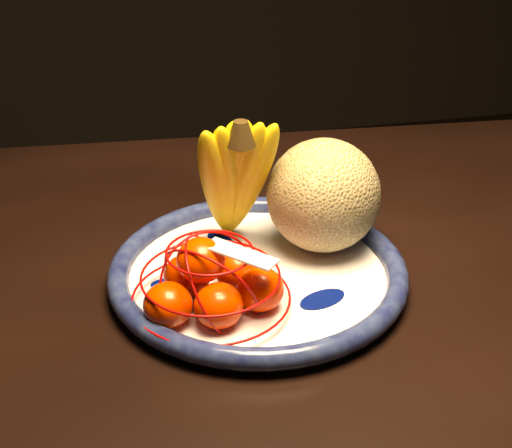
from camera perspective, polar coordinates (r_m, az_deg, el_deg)
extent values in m
cube|color=black|center=(0.88, 7.52, -5.57)|extent=(1.55, 1.00, 0.04)
cylinder|color=white|center=(0.87, 0.14, -3.99)|extent=(0.30, 0.30, 0.01)
torus|color=#090A3A|center=(0.86, 0.15, -3.42)|extent=(0.33, 0.33, 0.02)
cylinder|color=white|center=(0.87, 0.14, -4.22)|extent=(0.15, 0.15, 0.00)
ellipsoid|color=#030E57|center=(0.82, 4.85, -5.47)|extent=(0.12, 0.09, 0.00)
ellipsoid|color=#030E57|center=(0.92, -2.56, -1.26)|extent=(0.08, 0.11, 0.00)
ellipsoid|color=#030E57|center=(0.85, -6.16, -4.34)|extent=(0.09, 0.05, 0.00)
sphere|color=olive|center=(0.89, 4.94, 2.09)|extent=(0.13, 0.13, 0.13)
ellipsoid|color=yellow|center=(0.87, -2.78, 3.29)|extent=(0.08, 0.11, 0.17)
ellipsoid|color=yellow|center=(0.87, -2.27, 3.40)|extent=(0.06, 0.11, 0.18)
ellipsoid|color=yellow|center=(0.87, -1.85, 3.55)|extent=(0.04, 0.10, 0.18)
ellipsoid|color=yellow|center=(0.87, -1.45, 3.60)|extent=(0.05, 0.10, 0.18)
ellipsoid|color=yellow|center=(0.88, -0.97, 3.56)|extent=(0.07, 0.11, 0.18)
ellipsoid|color=yellow|center=(0.88, -0.47, 3.58)|extent=(0.09, 0.11, 0.17)
cone|color=black|center=(0.84, -1.71, 8.36)|extent=(0.03, 0.03, 0.03)
ellipsoid|color=#FF4000|center=(0.78, -6.43, -5.86)|extent=(0.05, 0.05, 0.05)
ellipsoid|color=#FF4000|center=(0.77, -2.73, -5.95)|extent=(0.05, 0.05, 0.05)
ellipsoid|color=#FF4000|center=(0.80, 0.30, -4.76)|extent=(0.05, 0.05, 0.05)
ellipsoid|color=#FF4000|center=(0.82, -5.05, -3.78)|extent=(0.05, 0.05, 0.05)
ellipsoid|color=#FF4000|center=(0.83, -1.36, -3.32)|extent=(0.05, 0.05, 0.05)
ellipsoid|color=#FF4000|center=(0.78, -4.02, -2.65)|extent=(0.05, 0.05, 0.05)
torus|color=#AE0704|center=(0.81, -3.28, -5.33)|extent=(0.17, 0.17, 0.00)
torus|color=#AE0704|center=(0.79, -3.33, -3.77)|extent=(0.15, 0.15, 0.00)
torus|color=#AE0704|center=(0.78, -3.39, -2.04)|extent=(0.09, 0.09, 0.00)
torus|color=#AE0704|center=(0.80, -3.31, -4.43)|extent=(0.12, 0.08, 0.10)
torus|color=#AE0704|center=(0.80, -3.31, -4.43)|extent=(0.07, 0.12, 0.10)
torus|color=#AE0704|center=(0.80, -3.31, -4.43)|extent=(0.11, 0.11, 0.10)
cube|color=white|center=(0.76, -1.10, -2.17)|extent=(0.07, 0.07, 0.01)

